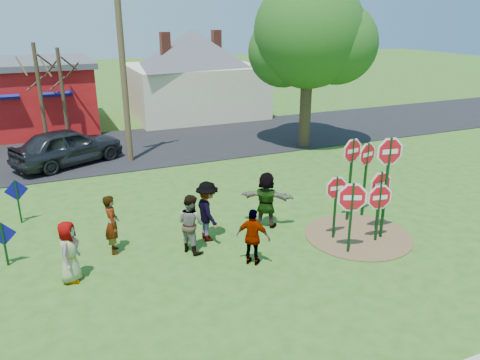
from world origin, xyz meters
The scene contains 25 objects.
ground centered at (0.00, 0.00, 0.00)m, with size 120.00×120.00×0.00m, color #305618.
road centered at (0.00, 11.50, 0.02)m, with size 120.00×7.50×0.04m, color black.
dirt_patch centered at (4.50, -1.00, 0.01)m, with size 3.20×3.20×0.03m, color brown.
red_building centered at (-5.50, 17.99, 1.97)m, with size 9.40×7.69×3.90m.
cream_house centered at (5.50, 18.00, 2.92)m, with size 9.40×9.40×6.50m.
stop_sign_a centered at (3.61, -1.73, 1.51)m, with size 1.03×0.47×2.23m.
stop_sign_b centered at (4.86, 0.07, 2.10)m, with size 1.03×0.21×2.88m.
stop_sign_c centered at (5.05, -1.36, 2.30)m, with size 1.10×0.17×3.25m.
stop_sign_d centered at (5.52, 0.17, 1.92)m, with size 1.01×0.27×2.66m.
stop_sign_e centered at (4.77, -1.46, 1.27)m, with size 1.02×0.19×1.91m.
stop_sign_f centered at (5.26, -0.89, 1.41)m, with size 1.09×0.09×2.06m.
stop_sign_g centered at (3.72, -0.82, 1.43)m, with size 0.94×0.08×2.08m.
blue_diamond_c centered at (-5.18, 1.28, 0.78)m, with size 0.67×0.07×1.26m.
blue_diamond_d centered at (-4.88, 4.07, 0.91)m, with size 0.70×0.10×1.47m.
person_a centered at (-3.65, -0.19, 0.81)m, with size 0.79×0.51×1.61m, color #4A4E9C.
person_b centered at (-2.43, 0.92, 0.85)m, with size 0.62×0.41×1.70m, color #207257.
person_c centered at (-0.41, 0.11, 0.85)m, with size 0.83×0.64×1.70m, color brown.
person_d centered at (0.25, 0.59, 0.91)m, with size 1.17×0.67×1.82m, color #39393E.
person_e centered at (0.88, -1.24, 0.79)m, with size 0.93×0.39×1.58m, color #552F63.
person_f centered at (2.24, 0.74, 0.90)m, with size 1.66×0.53×1.79m, color #1D4F2C.
suv centered at (-2.95, 9.84, 0.85)m, with size 1.92×4.78×1.63m, color #2B2B30.
utility_pole centered at (-0.37, 9.32, 4.52)m, with size 2.04×0.72×8.59m.
leafy_tree centered at (8.30, 8.41, 5.22)m, with size 5.70×5.20×8.10m.
bare_tree_east centered at (-2.72, 13.49, 3.10)m, with size 1.80×1.80×4.80m.
bare_tree_extra centered at (-3.75, 12.52, 3.31)m, with size 1.80×1.80×5.11m.
Camera 1 is at (-3.82, -11.30, 6.39)m, focal length 35.00 mm.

